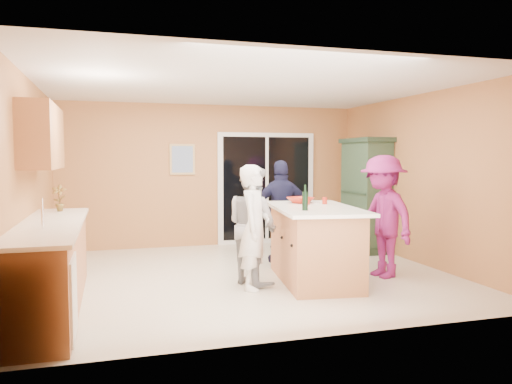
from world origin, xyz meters
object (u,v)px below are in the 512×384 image
object	(u,v)px
woman_grey	(252,225)
woman_magenta	(383,216)
woman_white	(255,227)
woman_navy	(282,212)
kitchen_island	(314,246)
green_hutch	(366,196)

from	to	relation	value
woman_grey	woman_magenta	xyz separation A→B (m)	(1.81, -0.15, 0.06)
woman_white	woman_magenta	distance (m)	1.86
woman_white	woman_grey	distance (m)	0.27
woman_white	woman_grey	xyz separation A→B (m)	(0.05, 0.26, -0.00)
woman_navy	woman_grey	bearing A→B (deg)	61.63
woman_white	woman_grey	bearing A→B (deg)	20.59
woman_white	woman_magenta	bearing A→B (deg)	-56.03
woman_white	woman_grey	size ratio (longest dim) A/B	1.01
kitchen_island	green_hutch	size ratio (longest dim) A/B	1.02
kitchen_island	woman_grey	size ratio (longest dim) A/B	1.30
woman_grey	woman_magenta	world-z (taller)	woman_magenta
woman_white	woman_navy	world-z (taller)	woman_navy
woman_white	woman_navy	bearing A→B (deg)	-1.02
woman_navy	woman_magenta	size ratio (longest dim) A/B	0.96
woman_navy	kitchen_island	bearing A→B (deg)	98.82
green_hutch	woman_magenta	size ratio (longest dim) A/B	1.18
woman_grey	woman_white	bearing A→B (deg)	147.61
green_hutch	woman_grey	bearing A→B (deg)	-146.69
kitchen_island	woman_grey	distance (m)	0.88
kitchen_island	woman_white	size ratio (longest dim) A/B	1.30
kitchen_island	woman_magenta	distance (m)	1.06
green_hutch	woman_magenta	xyz separation A→B (m)	(-0.74, -1.83, -0.13)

